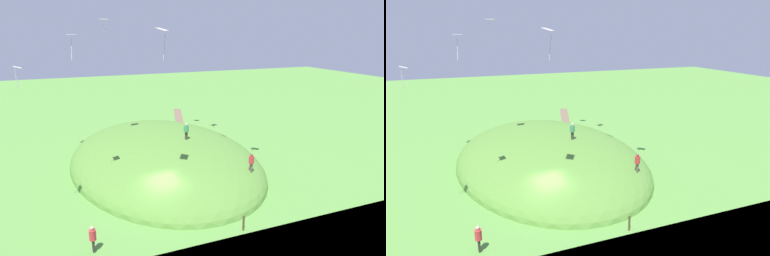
{
  "view_description": "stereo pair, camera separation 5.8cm",
  "coord_description": "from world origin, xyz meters",
  "views": [
    {
      "loc": [
        -22.64,
        6.71,
        12.8
      ],
      "look_at": [
        2.54,
        -3.36,
        5.08
      ],
      "focal_mm": 32.15,
      "sensor_mm": 36.0,
      "label": 1
    },
    {
      "loc": [
        -22.67,
        6.66,
        12.8
      ],
      "look_at": [
        2.54,
        -3.36,
        5.08
      ],
      "focal_mm": 32.15,
      "sensor_mm": 36.0,
      "label": 2
    }
  ],
  "objects": [
    {
      "name": "person_watching_kites",
      "position": [
        0.3,
        -7.78,
        2.39
      ],
      "size": [
        0.48,
        0.48,
        1.61
      ],
      "rotation": [
        0.0,
        0.0,
        0.11
      ],
      "color": "brown",
      "rests_on": "grass_hill"
    },
    {
      "name": "person_with_child",
      "position": [
        7.02,
        -4.55,
        3.63
      ],
      "size": [
        0.55,
        0.55,
        1.61
      ],
      "rotation": [
        0.0,
        0.0,
        4.51
      ],
      "color": "#363529",
      "rests_on": "grass_hill"
    },
    {
      "name": "mooring_post",
      "position": [
        -5.25,
        -3.91,
        0.54
      ],
      "size": [
        0.14,
        0.14,
        1.08
      ],
      "primitive_type": "cylinder",
      "color": "brown",
      "rests_on": "ground_plane"
    },
    {
      "name": "kite_1",
      "position": [
        1.55,
        5.44,
        12.43
      ],
      "size": [
        0.8,
        0.58,
        1.67
      ],
      "color": "white"
    },
    {
      "name": "kite_7",
      "position": [
        -1.13,
        0.11,
        12.76
      ],
      "size": [
        1.19,
        1.08,
        2.07
      ],
      "color": "#F2DDD4"
    },
    {
      "name": "kite_5",
      "position": [
        10.82,
        1.94,
        13.75
      ],
      "size": [
        1.36,
        1.14,
        1.46
      ],
      "color": "white"
    },
    {
      "name": "grass_hill",
      "position": [
        8.96,
        -2.74,
        0.0
      ],
      "size": [
        26.53,
        18.06,
        5.44
      ],
      "primitive_type": "ellipsoid",
      "color": "#568935",
      "rests_on": "ground_plane"
    },
    {
      "name": "dirt_path",
      "position": [
        23.38,
        -9.67,
        0.02
      ],
      "size": [
        15.75,
        5.85,
        0.04
      ],
      "primitive_type": "cube",
      "rotation": [
        0.0,
        0.0,
        -0.3
      ],
      "color": "brown",
      "rests_on": "ground_plane"
    },
    {
      "name": "kite_8",
      "position": [
        0.5,
        8.74,
        10.56
      ],
      "size": [
        0.72,
        0.54,
        1.4
      ],
      "color": "white"
    },
    {
      "name": "ground_plane",
      "position": [
        0.0,
        0.0,
        0.0
      ],
      "size": [
        160.0,
        160.0,
        0.0
      ],
      "primitive_type": "plane",
      "color": "#59923E"
    },
    {
      "name": "person_on_hilltop",
      "position": [
        -3.94,
        5.57,
        1.09
      ],
      "size": [
        0.46,
        0.46,
        1.74
      ],
      "rotation": [
        0.0,
        0.0,
        0.13
      ],
      "color": "#2E2E28",
      "rests_on": "ground_plane"
    }
  ]
}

